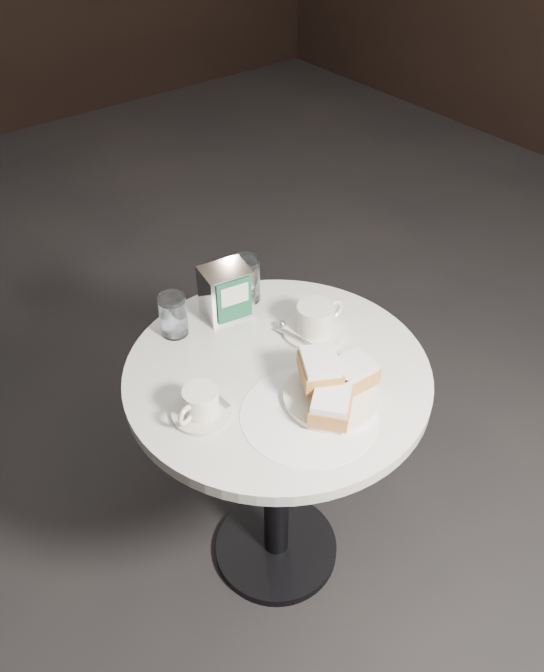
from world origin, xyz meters
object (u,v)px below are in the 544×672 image
at_px(beignet_plate, 333,387).
at_px(water_glass_right, 245,280).
at_px(coffee_cup_right, 315,321).
at_px(napkin_dispenser, 226,292).
at_px(cafe_table, 277,428).
at_px(coffee_cup_left, 201,404).
at_px(water_glass_left, 173,316).

xyz_separation_m(beignet_plate, water_glass_right, (0.07, 0.41, 0.02)).
relative_size(coffee_cup_right, napkin_dispenser, 1.25).
bearing_deg(beignet_plate, water_glass_right, 80.44).
height_order(coffee_cup_right, napkin_dispenser, napkin_dispenser).
distance_m(cafe_table, water_glass_right, 0.38).
bearing_deg(cafe_table, coffee_cup_left, -177.41).
distance_m(coffee_cup_left, water_glass_left, 0.28).
height_order(water_glass_left, napkin_dispenser, napkin_dispenser).
xyz_separation_m(cafe_table, water_glass_right, (0.10, 0.26, 0.26)).
height_order(cafe_table, napkin_dispenser, napkin_dispenser).
relative_size(coffee_cup_right, water_glass_left, 1.55).
bearing_deg(napkin_dispenser, coffee_cup_left, -124.56).
xyz_separation_m(cafe_table, beignet_plate, (0.03, -0.15, 0.23)).
xyz_separation_m(coffee_cup_right, water_glass_right, (-0.05, 0.21, 0.02)).
distance_m(coffee_cup_right, napkin_dispenser, 0.23).
relative_size(beignet_plate, coffee_cup_left, 1.64).
distance_m(coffee_cup_left, water_glass_right, 0.41).
xyz_separation_m(beignet_plate, napkin_dispenser, (-0.01, 0.38, 0.03)).
distance_m(cafe_table, coffee_cup_right, 0.28).
distance_m(beignet_plate, water_glass_right, 0.41).
xyz_separation_m(coffee_cup_left, water_glass_left, (0.10, 0.26, 0.02)).
height_order(cafe_table, coffee_cup_left, coffee_cup_left).
xyz_separation_m(water_glass_left, napkin_dispenser, (0.14, -0.02, 0.01)).
xyz_separation_m(cafe_table, coffee_cup_right, (0.15, 0.05, 0.23)).
distance_m(beignet_plate, coffee_cup_right, 0.23).
xyz_separation_m(cafe_table, coffee_cup_left, (-0.21, -0.01, 0.23)).
relative_size(coffee_cup_left, water_glass_right, 1.36).
distance_m(cafe_table, water_glass_left, 0.37).
height_order(cafe_table, coffee_cup_right, coffee_cup_right).
bearing_deg(coffee_cup_left, water_glass_right, 22.43).
distance_m(coffee_cup_right, water_glass_right, 0.22).
distance_m(cafe_table, napkin_dispenser, 0.36).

